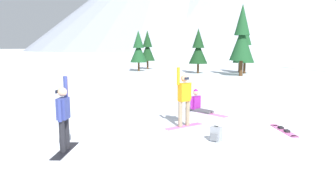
{
  "coord_description": "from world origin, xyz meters",
  "views": [
    {
      "loc": [
        4.0,
        -7.47,
        2.77
      ],
      "look_at": [
        0.05,
        3.6,
        1.0
      ],
      "focal_mm": 33.6,
      "sensor_mm": 36.0,
      "label": 1
    }
  ],
  "objects_px": {
    "snowboarder_midground": "(184,99)",
    "pine_tree_slender": "(242,37)",
    "pine_tree_twin": "(240,49)",
    "trail_marker_pole": "(68,94)",
    "pine_tree_tall": "(198,49)",
    "loose_snowboard_near_left": "(284,130)",
    "backpack_grey": "(216,134)",
    "snowboarder_background": "(199,104)",
    "pine_tree_short": "(147,48)",
    "snowboarder_foreground": "(63,117)",
    "pine_tree_leaning": "(245,46)",
    "pine_tree_young": "(138,49)"
  },
  "relations": [
    {
      "from": "loose_snowboard_near_left",
      "to": "trail_marker_pole",
      "type": "distance_m",
      "value": 8.99
    },
    {
      "from": "pine_tree_tall",
      "to": "snowboarder_foreground",
      "type": "bearing_deg",
      "value": -83.55
    },
    {
      "from": "loose_snowboard_near_left",
      "to": "pine_tree_short",
      "type": "height_order",
      "value": "pine_tree_short"
    },
    {
      "from": "trail_marker_pole",
      "to": "pine_tree_tall",
      "type": "relative_size",
      "value": 0.32
    },
    {
      "from": "pine_tree_tall",
      "to": "pine_tree_young",
      "type": "relative_size",
      "value": 1.0
    },
    {
      "from": "trail_marker_pole",
      "to": "pine_tree_slender",
      "type": "bearing_deg",
      "value": 75.45
    },
    {
      "from": "loose_snowboard_near_left",
      "to": "pine_tree_tall",
      "type": "relative_size",
      "value": 0.35
    },
    {
      "from": "pine_tree_leaning",
      "to": "pine_tree_slender",
      "type": "bearing_deg",
      "value": -90.11
    },
    {
      "from": "pine_tree_tall",
      "to": "loose_snowboard_near_left",
      "type": "bearing_deg",
      "value": -68.73
    },
    {
      "from": "snowboarder_midground",
      "to": "trail_marker_pole",
      "type": "distance_m",
      "value": 5.73
    },
    {
      "from": "pine_tree_slender",
      "to": "pine_tree_short",
      "type": "bearing_deg",
      "value": 154.61
    },
    {
      "from": "snowboarder_midground",
      "to": "pine_tree_twin",
      "type": "distance_m",
      "value": 25.85
    },
    {
      "from": "pine_tree_young",
      "to": "loose_snowboard_near_left",
      "type": "bearing_deg",
      "value": -54.95
    },
    {
      "from": "loose_snowboard_near_left",
      "to": "pine_tree_tall",
      "type": "distance_m",
      "value": 23.6
    },
    {
      "from": "snowboarder_foreground",
      "to": "backpack_grey",
      "type": "relative_size",
      "value": 4.24
    },
    {
      "from": "pine_tree_young",
      "to": "pine_tree_short",
      "type": "relative_size",
      "value": 0.97
    },
    {
      "from": "pine_tree_twin",
      "to": "loose_snowboard_near_left",
      "type": "bearing_deg",
      "value": -79.74
    },
    {
      "from": "loose_snowboard_near_left",
      "to": "pine_tree_tall",
      "type": "xyz_separation_m",
      "value": [
        -8.51,
        21.87,
        2.56
      ]
    },
    {
      "from": "backpack_grey",
      "to": "pine_tree_short",
      "type": "height_order",
      "value": "pine_tree_short"
    },
    {
      "from": "snowboarder_midground",
      "to": "loose_snowboard_near_left",
      "type": "bearing_deg",
      "value": 9.93
    },
    {
      "from": "snowboarder_background",
      "to": "backpack_grey",
      "type": "xyz_separation_m",
      "value": [
        1.55,
        -4.06,
        -0.12
      ]
    },
    {
      "from": "snowboarder_midground",
      "to": "pine_tree_short",
      "type": "xyz_separation_m",
      "value": [
        -12.88,
        26.66,
        1.66
      ]
    },
    {
      "from": "pine_tree_tall",
      "to": "pine_tree_slender",
      "type": "xyz_separation_m",
      "value": [
        4.7,
        -1.66,
        1.15
      ]
    },
    {
      "from": "backpack_grey",
      "to": "pine_tree_leaning",
      "type": "relative_size",
      "value": 0.09
    },
    {
      "from": "backpack_grey",
      "to": "pine_tree_young",
      "type": "distance_m",
      "value": 28.15
    },
    {
      "from": "pine_tree_tall",
      "to": "pine_tree_short",
      "type": "xyz_separation_m",
      "value": [
        -7.68,
        4.21,
        0.08
      ]
    },
    {
      "from": "snowboarder_background",
      "to": "trail_marker_pole",
      "type": "distance_m",
      "value": 5.76
    },
    {
      "from": "snowboarder_midground",
      "to": "pine_tree_twin",
      "type": "bearing_deg",
      "value": 92.78
    },
    {
      "from": "snowboarder_foreground",
      "to": "snowboarder_background",
      "type": "bearing_deg",
      "value": 71.57
    },
    {
      "from": "pine_tree_young",
      "to": "snowboarder_foreground",
      "type": "bearing_deg",
      "value": -69.06
    },
    {
      "from": "snowboarder_foreground",
      "to": "pine_tree_tall",
      "type": "height_order",
      "value": "pine_tree_tall"
    },
    {
      "from": "pine_tree_tall",
      "to": "pine_tree_slender",
      "type": "relative_size",
      "value": 0.69
    },
    {
      "from": "loose_snowboard_near_left",
      "to": "backpack_grey",
      "type": "bearing_deg",
      "value": -134.9
    },
    {
      "from": "pine_tree_slender",
      "to": "pine_tree_twin",
      "type": "bearing_deg",
      "value": 98.52
    },
    {
      "from": "backpack_grey",
      "to": "pine_tree_short",
      "type": "xyz_separation_m",
      "value": [
        -14.28,
        28.0,
        2.45
      ]
    },
    {
      "from": "trail_marker_pole",
      "to": "pine_tree_leaning",
      "type": "xyz_separation_m",
      "value": [
        5.14,
        22.86,
        2.1
      ]
    },
    {
      "from": "snowboarder_background",
      "to": "pine_tree_leaning",
      "type": "xyz_separation_m",
      "value": [
        -0.34,
        21.15,
        2.52
      ]
    },
    {
      "from": "pine_tree_tall",
      "to": "pine_tree_twin",
      "type": "distance_m",
      "value": 5.17
    },
    {
      "from": "snowboarder_midground",
      "to": "backpack_grey",
      "type": "relative_size",
      "value": 4.45
    },
    {
      "from": "snowboarder_foreground",
      "to": "trail_marker_pole",
      "type": "xyz_separation_m",
      "value": [
        -3.38,
        4.6,
        -0.19
      ]
    },
    {
      "from": "pine_tree_short",
      "to": "pine_tree_twin",
      "type": "height_order",
      "value": "pine_tree_short"
    },
    {
      "from": "pine_tree_young",
      "to": "pine_tree_twin",
      "type": "height_order",
      "value": "pine_tree_twin"
    },
    {
      "from": "snowboarder_background",
      "to": "loose_snowboard_near_left",
      "type": "relative_size",
      "value": 1.05
    },
    {
      "from": "snowboarder_midground",
      "to": "pine_tree_twin",
      "type": "relative_size",
      "value": 0.44
    },
    {
      "from": "pine_tree_short",
      "to": "snowboarder_midground",
      "type": "bearing_deg",
      "value": -64.21
    },
    {
      "from": "loose_snowboard_near_left",
      "to": "backpack_grey",
      "type": "height_order",
      "value": "backpack_grey"
    },
    {
      "from": "pine_tree_young",
      "to": "snowboarder_background",
      "type": "bearing_deg",
      "value": -58.84
    },
    {
      "from": "snowboarder_midground",
      "to": "pine_tree_slender",
      "type": "distance_m",
      "value": 20.97
    },
    {
      "from": "loose_snowboard_near_left",
      "to": "pine_tree_leaning",
      "type": "relative_size",
      "value": 0.32
    },
    {
      "from": "pine_tree_slender",
      "to": "trail_marker_pole",
      "type": "bearing_deg",
      "value": -104.55
    }
  ]
}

